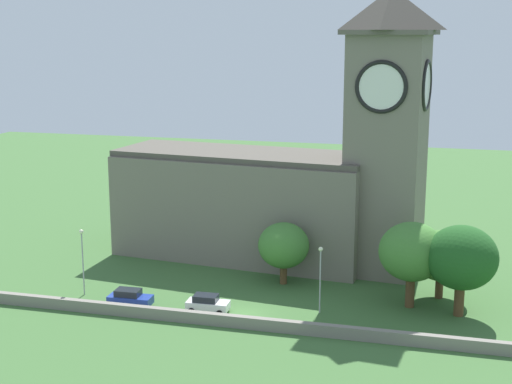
% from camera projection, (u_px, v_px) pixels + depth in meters
% --- Properties ---
extents(ground_plane, '(200.00, 200.00, 0.00)m').
position_uv_depth(ground_plane, '(279.00, 269.00, 86.08)').
color(ground_plane, '#3D6633').
extents(church, '(38.09, 14.58, 31.60)m').
position_uv_depth(church, '(286.00, 182.00, 87.46)').
color(church, slate).
rests_on(church, ground).
extents(quay_barrier, '(57.31, 0.70, 1.14)m').
position_uv_depth(quay_barrier, '(235.00, 321.00, 68.94)').
color(quay_barrier, gray).
rests_on(quay_barrier, ground).
extents(car_blue, '(4.46, 2.26, 1.81)m').
position_uv_depth(car_blue, '(130.00, 298.00, 74.00)').
color(car_blue, '#233D9E').
rests_on(car_blue, ground).
extents(car_white, '(4.23, 2.23, 1.75)m').
position_uv_depth(car_white, '(207.00, 303.00, 72.62)').
color(car_white, silver).
rests_on(car_white, ground).
extents(streetlamp_west_end, '(0.44, 0.44, 7.07)m').
position_uv_depth(streetlamp_west_end, '(82.00, 251.00, 76.60)').
color(streetlamp_west_end, '#9EA0A5').
rests_on(streetlamp_west_end, ground).
extents(streetlamp_west_mid, '(0.44, 0.44, 6.71)m').
position_uv_depth(streetlamp_west_mid, '(320.00, 269.00, 71.67)').
color(streetlamp_west_mid, '#9EA0A5').
rests_on(streetlamp_west_mid, ground).
extents(tree_riverside_east, '(5.80, 5.80, 7.17)m').
position_uv_depth(tree_riverside_east, '(441.00, 256.00, 75.74)').
color(tree_riverside_east, brown).
rests_on(tree_riverside_east, ground).
extents(tree_riverside_west, '(6.91, 6.91, 8.97)m').
position_uv_depth(tree_riverside_west, '(462.00, 258.00, 70.71)').
color(tree_riverside_west, brown).
rests_on(tree_riverside_west, ground).
extents(tree_churchyard, '(5.55, 5.55, 6.85)m').
position_uv_depth(tree_churchyard, '(284.00, 246.00, 80.14)').
color(tree_churchyard, brown).
rests_on(tree_churchyard, ground).
extents(tree_by_tower, '(6.53, 6.53, 8.70)m').
position_uv_depth(tree_by_tower, '(412.00, 252.00, 72.99)').
color(tree_by_tower, brown).
rests_on(tree_by_tower, ground).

